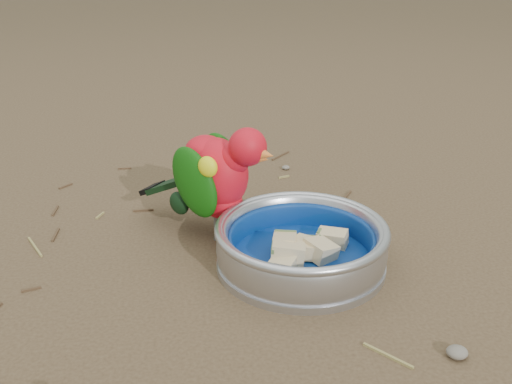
{
  "coord_description": "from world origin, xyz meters",
  "views": [
    {
      "loc": [
        -0.06,
        -0.68,
        0.4
      ],
      "look_at": [
        0.02,
        0.04,
        0.08
      ],
      "focal_mm": 40.0,
      "sensor_mm": 36.0,
      "label": 1
    }
  ],
  "objects": [
    {
      "name": "food_bowl",
      "position": [
        0.07,
        -0.03,
        0.01
      ],
      "size": [
        0.23,
        0.23,
        0.02
      ],
      "primitive_type": "cylinder",
      "color": "#B2B2BA",
      "rests_on": "ground"
    },
    {
      "name": "bowl_wall",
      "position": [
        0.07,
        -0.03,
        0.04
      ],
      "size": [
        0.23,
        0.23,
        0.04
      ],
      "primitive_type": null,
      "color": "#B2B2BA",
      "rests_on": "food_bowl"
    },
    {
      "name": "lory_parrot",
      "position": [
        -0.03,
        0.07,
        0.08
      ],
      "size": [
        0.22,
        0.2,
        0.17
      ],
      "primitive_type": null,
      "rotation": [
        0.0,
        0.0,
        -2.22
      ],
      "color": "red",
      "rests_on": "ground"
    },
    {
      "name": "ground",
      "position": [
        0.0,
        0.0,
        0.0
      ],
      "size": [
        60.0,
        60.0,
        0.0
      ],
      "primitive_type": "plane",
      "color": "brown"
    },
    {
      "name": "ground_debris",
      "position": [
        -0.04,
        0.06,
        0.0
      ],
      "size": [
        0.9,
        0.8,
        0.01
      ],
      "primitive_type": null,
      "color": "olive",
      "rests_on": "ground"
    },
    {
      "name": "fruit_wedges",
      "position": [
        0.07,
        -0.03,
        0.03
      ],
      "size": [
        0.14,
        0.14,
        0.03
      ],
      "primitive_type": null,
      "color": "#D5BB8A",
      "rests_on": "food_bowl"
    }
  ]
}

